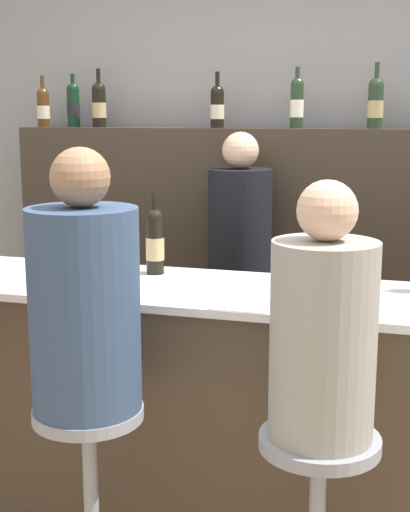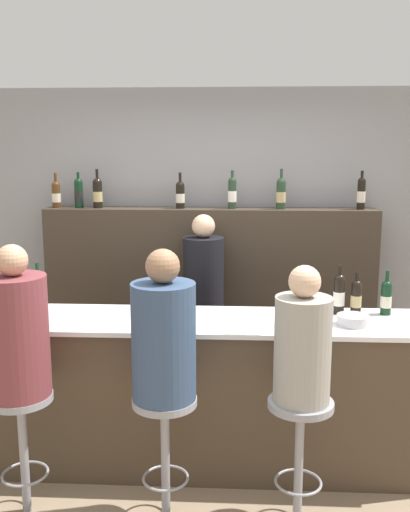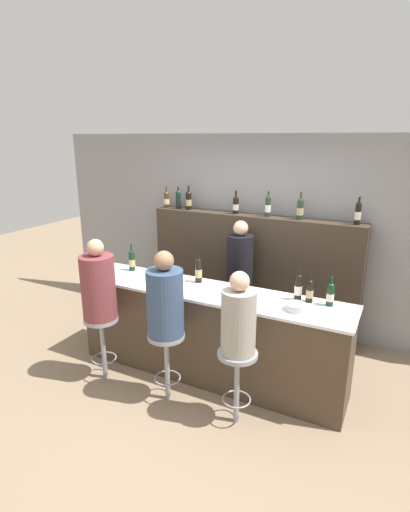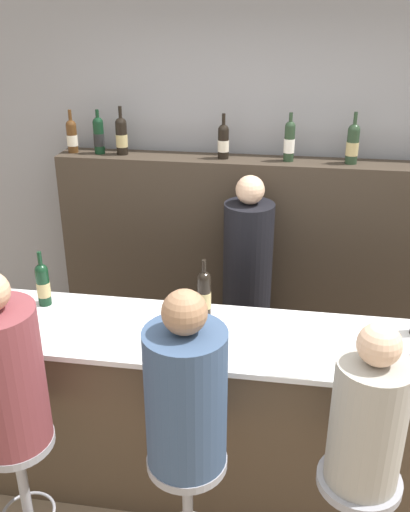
{
  "view_description": "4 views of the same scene",
  "coord_description": "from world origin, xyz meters",
  "px_view_note": "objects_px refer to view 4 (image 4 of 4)",
  "views": [
    {
      "loc": [
        0.81,
        -2.26,
        1.65
      ],
      "look_at": [
        0.05,
        0.33,
        1.12
      ],
      "focal_mm": 50.0,
      "sensor_mm": 36.0,
      "label": 1
    },
    {
      "loc": [
        0.21,
        -3.22,
        2.07
      ],
      "look_at": [
        0.02,
        0.37,
        1.4
      ],
      "focal_mm": 40.0,
      "sensor_mm": 36.0,
      "label": 2
    },
    {
      "loc": [
        1.75,
        -3.21,
        2.55
      ],
      "look_at": [
        -0.04,
        0.28,
        1.38
      ],
      "focal_mm": 28.0,
      "sensor_mm": 36.0,
      "label": 3
    },
    {
      "loc": [
        0.21,
        -2.18,
        2.59
      ],
      "look_at": [
        -0.18,
        0.33,
        1.43
      ],
      "focal_mm": 40.0,
      "sensor_mm": 36.0,
      "label": 4
    }
  ],
  "objects_px": {
    "bar_stool_left": "(20,464)",
    "bartender": "(246,295)",
    "wine_bottle_backbar_0": "(72,136)",
    "wine_bottle_backbar_2": "(122,136)",
    "wine_glass_1": "(359,348)",
    "wine_bottle_counter_1": "(204,294)",
    "bar_stool_middle": "(187,484)",
    "guest_seated_right": "(368,417)",
    "wine_glass_0": "(172,331)",
    "guest_seated_middle": "(186,392)",
    "wine_bottle_counter_0": "(43,284)",
    "wine_bottle_backbar_1": "(99,135)",
    "wine_bottle_backbar_3": "(223,141)",
    "guest_seated_left": "(3,373)",
    "bar_stool_right": "(355,505)",
    "wine_bottle_backbar_4": "(289,141)",
    "wine_bottle_backbar_5": "(353,143)"
  },
  "relations": [
    {
      "from": "wine_bottle_counter_1",
      "to": "bartender",
      "type": "bearing_deg",
      "value": 77.91
    },
    {
      "from": "wine_bottle_backbar_1",
      "to": "wine_bottle_backbar_5",
      "type": "xyz_separation_m",
      "value": [
        1.72,
        -0.0,
        0.0
      ]
    },
    {
      "from": "bar_stool_middle",
      "to": "guest_seated_right",
      "type": "height_order",
      "value": "guest_seated_right"
    },
    {
      "from": "wine_bottle_backbar_0",
      "to": "wine_bottle_backbar_2",
      "type": "distance_m",
      "value": 0.36
    },
    {
      "from": "wine_glass_0",
      "to": "guest_seated_right",
      "type": "xyz_separation_m",
      "value": [
        0.89,
        -0.42,
        -0.06
      ]
    },
    {
      "from": "guest_seated_left",
      "to": "bartender",
      "type": "height_order",
      "value": "guest_seated_left"
    },
    {
      "from": "wine_bottle_counter_1",
      "to": "wine_bottle_backbar_3",
      "type": "height_order",
      "value": "wine_bottle_backbar_3"
    },
    {
      "from": "wine_bottle_backbar_1",
      "to": "guest_seated_right",
      "type": "distance_m",
      "value": 2.63
    },
    {
      "from": "guest_seated_left",
      "to": "bar_stool_left",
      "type": "bearing_deg",
      "value": -165.96
    },
    {
      "from": "wine_bottle_backbar_4",
      "to": "guest_seated_middle",
      "type": "xyz_separation_m",
      "value": [
        -0.35,
        -1.89,
        -0.64
      ]
    },
    {
      "from": "wine_bottle_counter_1",
      "to": "bar_stool_right",
      "type": "height_order",
      "value": "wine_bottle_counter_1"
    },
    {
      "from": "bar_stool_middle",
      "to": "bartender",
      "type": "height_order",
      "value": "bartender"
    },
    {
      "from": "bar_stool_left",
      "to": "wine_bottle_backbar_2",
      "type": "bearing_deg",
      "value": 89.47
    },
    {
      "from": "wine_bottle_counter_1",
      "to": "wine_glass_1",
      "type": "height_order",
      "value": "wine_bottle_counter_1"
    },
    {
      "from": "wine_bottle_counter_1",
      "to": "wine_bottle_backbar_2",
      "type": "bearing_deg",
      "value": 123.59
    },
    {
      "from": "wine_bottle_backbar_4",
      "to": "guest_seated_right",
      "type": "distance_m",
      "value": 2.04
    },
    {
      "from": "wine_bottle_backbar_3",
      "to": "bar_stool_left",
      "type": "xyz_separation_m",
      "value": [
        -0.73,
        -1.89,
        -1.14
      ]
    },
    {
      "from": "wine_bottle_counter_1",
      "to": "bar_stool_middle",
      "type": "relative_size",
      "value": 0.47
    },
    {
      "from": "wine_bottle_backbar_2",
      "to": "guest_seated_middle",
      "type": "height_order",
      "value": "wine_bottle_backbar_2"
    },
    {
      "from": "wine_bottle_counter_1",
      "to": "bar_stool_left",
      "type": "xyz_separation_m",
      "value": [
        -0.77,
        -0.75,
        -0.58
      ]
    },
    {
      "from": "wine_bottle_counter_0",
      "to": "bartender",
      "type": "distance_m",
      "value": 1.4
    },
    {
      "from": "wine_glass_1",
      "to": "bar_stool_middle",
      "type": "bearing_deg",
      "value": -150.34
    },
    {
      "from": "wine_bottle_counter_1",
      "to": "bar_stool_left",
      "type": "bearing_deg",
      "value": -135.76
    },
    {
      "from": "guest_seated_left",
      "to": "guest_seated_right",
      "type": "bearing_deg",
      "value": -0.0
    },
    {
      "from": "guest_seated_left",
      "to": "bar_stool_middle",
      "type": "height_order",
      "value": "guest_seated_left"
    },
    {
      "from": "wine_bottle_backbar_3",
      "to": "bartender",
      "type": "xyz_separation_m",
      "value": [
        0.22,
        -0.34,
        -0.98
      ]
    },
    {
      "from": "wine_bottle_backbar_2",
      "to": "wine_glass_1",
      "type": "xyz_separation_m",
      "value": [
        1.54,
        -1.46,
        -0.62
      ]
    },
    {
      "from": "bar_stool_middle",
      "to": "guest_seated_right",
      "type": "xyz_separation_m",
      "value": [
        0.75,
        -0.0,
        0.49
      ]
    },
    {
      "from": "wine_bottle_backbar_3",
      "to": "bar_stool_left",
      "type": "distance_m",
      "value": 2.32
    },
    {
      "from": "guest_seated_left",
      "to": "bar_stool_middle",
      "type": "xyz_separation_m",
      "value": [
        0.81,
        -0.0,
        -0.53
      ]
    },
    {
      "from": "wine_bottle_backbar_2",
      "to": "bar_stool_right",
      "type": "distance_m",
      "value": 2.69
    },
    {
      "from": "wine_glass_1",
      "to": "guest_seated_left",
      "type": "xyz_separation_m",
      "value": [
        -1.55,
        -0.42,
        -0.01
      ]
    },
    {
      "from": "wine_bottle_counter_0",
      "to": "wine_bottle_counter_1",
      "type": "height_order",
      "value": "wine_bottle_counter_1"
    },
    {
      "from": "wine_bottle_backbar_4",
      "to": "wine_glass_1",
      "type": "height_order",
      "value": "wine_bottle_backbar_4"
    },
    {
      "from": "guest_seated_right",
      "to": "wine_bottle_backbar_0",
      "type": "bearing_deg",
      "value": 135.23
    },
    {
      "from": "wine_bottle_backbar_3",
      "to": "guest_seated_middle",
      "type": "bearing_deg",
      "value": -87.35
    },
    {
      "from": "wine_bottle_backbar_1",
      "to": "guest_seated_right",
      "type": "relative_size",
      "value": 0.4
    },
    {
      "from": "wine_bottle_backbar_1",
      "to": "guest_seated_middle",
      "type": "distance_m",
      "value": 2.21
    },
    {
      "from": "wine_bottle_backbar_2",
      "to": "bar_stool_right",
      "type": "relative_size",
      "value": 0.45
    },
    {
      "from": "guest_seated_middle",
      "to": "wine_bottle_counter_0",
      "type": "bearing_deg",
      "value": 141.62
    },
    {
      "from": "bar_stool_right",
      "to": "bartender",
      "type": "distance_m",
      "value": 1.67
    },
    {
      "from": "wine_bottle_counter_0",
      "to": "guest_seated_right",
      "type": "height_order",
      "value": "guest_seated_right"
    },
    {
      "from": "wine_bottle_backbar_3",
      "to": "wine_bottle_backbar_2",
      "type": "bearing_deg",
      "value": -180.0
    },
    {
      "from": "wine_bottle_backbar_0",
      "to": "guest_seated_middle",
      "type": "xyz_separation_m",
      "value": [
        1.15,
        -1.89,
        -0.62
      ]
    },
    {
      "from": "bar_stool_left",
      "to": "bartender",
      "type": "height_order",
      "value": "bartender"
    },
    {
      "from": "wine_glass_1",
      "to": "bar_stool_middle",
      "type": "height_order",
      "value": "wine_glass_1"
    },
    {
      "from": "wine_bottle_backbar_0",
      "to": "wine_bottle_backbar_2",
      "type": "xyz_separation_m",
      "value": [
        0.36,
        0.0,
        0.01
      ]
    },
    {
      "from": "guest_seated_right",
      "to": "guest_seated_middle",
      "type": "bearing_deg",
      "value": 180.0
    },
    {
      "from": "guest_seated_right",
      "to": "bartender",
      "type": "height_order",
      "value": "bartender"
    },
    {
      "from": "wine_bottle_backbar_2",
      "to": "guest_seated_left",
      "type": "xyz_separation_m",
      "value": [
        -0.02,
        -1.89,
        -0.62
      ]
    }
  ]
}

